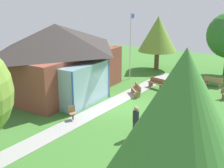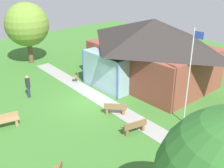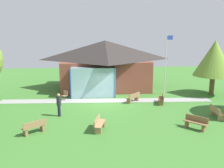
{
  "view_description": "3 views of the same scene",
  "coord_description": "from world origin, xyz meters",
  "px_view_note": "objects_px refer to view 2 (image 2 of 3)",
  "views": [
    {
      "loc": [
        -16.12,
        -9.28,
        7.24
      ],
      "look_at": [
        0.47,
        1.16,
        1.22
      ],
      "focal_mm": 45.73,
      "sensor_mm": 36.0,
      "label": 1
    },
    {
      "loc": [
        14.2,
        -10.51,
        9.18
      ],
      "look_at": [
        0.46,
        1.59,
        1.13
      ],
      "focal_mm": 44.11,
      "sensor_mm": 36.0,
      "label": 2
    },
    {
      "loc": [
        -1.22,
        -20.11,
        6.13
      ],
      "look_at": [
        0.67,
        2.28,
        1.24
      ],
      "focal_mm": 38.26,
      "sensor_mm": 36.0,
      "label": 3
    }
  ],
  "objects_px": {
    "pavilion": "(151,50)",
    "visitor_strolling_lawn": "(28,85)",
    "tree_west_hedge": "(27,25)",
    "bench_front_center": "(6,121)",
    "patio_chair_west": "(76,77)",
    "bench_rear_near_path": "(115,109)",
    "flagpole": "(190,74)",
    "bench_mid_right": "(134,127)"
  },
  "relations": [
    {
      "from": "visitor_strolling_lawn",
      "to": "tree_west_hedge",
      "type": "xyz_separation_m",
      "value": [
        -7.2,
        3.74,
        2.79
      ]
    },
    {
      "from": "bench_rear_near_path",
      "to": "visitor_strolling_lawn",
      "type": "distance_m",
      "value": 6.9
    },
    {
      "from": "pavilion",
      "to": "flagpole",
      "type": "distance_m",
      "value": 6.75
    },
    {
      "from": "patio_chair_west",
      "to": "tree_west_hedge",
      "type": "relative_size",
      "value": 0.15
    },
    {
      "from": "bench_front_center",
      "to": "visitor_strolling_lawn",
      "type": "bearing_deg",
      "value": -120.45
    },
    {
      "from": "bench_mid_right",
      "to": "bench_rear_near_path",
      "type": "relative_size",
      "value": 1.12
    },
    {
      "from": "flagpole",
      "to": "bench_front_center",
      "type": "height_order",
      "value": "flagpole"
    },
    {
      "from": "flagpole",
      "to": "visitor_strolling_lawn",
      "type": "height_order",
      "value": "flagpole"
    },
    {
      "from": "bench_front_center",
      "to": "tree_west_hedge",
      "type": "distance_m",
      "value": 12.52
    },
    {
      "from": "bench_rear_near_path",
      "to": "bench_front_center",
      "type": "xyz_separation_m",
      "value": [
        -3.24,
        -6.01,
        0.0
      ]
    },
    {
      "from": "bench_rear_near_path",
      "to": "patio_chair_west",
      "type": "bearing_deg",
      "value": 126.53
    },
    {
      "from": "tree_west_hedge",
      "to": "patio_chair_west",
      "type": "bearing_deg",
      "value": 4.6
    },
    {
      "from": "bench_rear_near_path",
      "to": "bench_mid_right",
      "type": "bearing_deg",
      "value": -58.08
    },
    {
      "from": "pavilion",
      "to": "bench_rear_near_path",
      "type": "relative_size",
      "value": 7.3
    },
    {
      "from": "bench_rear_near_path",
      "to": "patio_chair_west",
      "type": "height_order",
      "value": "patio_chair_west"
    },
    {
      "from": "pavilion",
      "to": "patio_chair_west",
      "type": "distance_m",
      "value": 6.55
    },
    {
      "from": "bench_mid_right",
      "to": "tree_west_hedge",
      "type": "bearing_deg",
      "value": 99.25
    },
    {
      "from": "pavilion",
      "to": "bench_front_center",
      "type": "height_order",
      "value": "pavilion"
    },
    {
      "from": "bench_rear_near_path",
      "to": "patio_chair_west",
      "type": "xyz_separation_m",
      "value": [
        -6.17,
        1.16,
        0.01
      ]
    },
    {
      "from": "bench_front_center",
      "to": "tree_west_hedge",
      "type": "xyz_separation_m",
      "value": [
        -10.08,
        6.6,
        3.41
      ]
    },
    {
      "from": "flagpole",
      "to": "bench_rear_near_path",
      "type": "height_order",
      "value": "flagpole"
    },
    {
      "from": "patio_chair_west",
      "to": "visitor_strolling_lawn",
      "type": "relative_size",
      "value": 0.49
    },
    {
      "from": "pavilion",
      "to": "visitor_strolling_lawn",
      "type": "bearing_deg",
      "value": -113.39
    },
    {
      "from": "bench_rear_near_path",
      "to": "tree_west_hedge",
      "type": "xyz_separation_m",
      "value": [
        -13.31,
        0.59,
        3.41
      ]
    },
    {
      "from": "flagpole",
      "to": "bench_front_center",
      "type": "relative_size",
      "value": 3.82
    },
    {
      "from": "patio_chair_west",
      "to": "visitor_strolling_lawn",
      "type": "bearing_deg",
      "value": 123.28
    },
    {
      "from": "bench_front_center",
      "to": "patio_chair_west",
      "type": "xyz_separation_m",
      "value": [
        -2.93,
        7.17,
        0.01
      ]
    },
    {
      "from": "flagpole",
      "to": "visitor_strolling_lawn",
      "type": "distance_m",
      "value": 11.5
    },
    {
      "from": "tree_west_hedge",
      "to": "bench_rear_near_path",
      "type": "bearing_deg",
      "value": -2.52
    },
    {
      "from": "pavilion",
      "to": "tree_west_hedge",
      "type": "distance_m",
      "value": 12.32
    },
    {
      "from": "bench_front_center",
      "to": "visitor_strolling_lawn",
      "type": "height_order",
      "value": "visitor_strolling_lawn"
    },
    {
      "from": "flagpole",
      "to": "patio_chair_west",
      "type": "relative_size",
      "value": 6.94
    },
    {
      "from": "visitor_strolling_lawn",
      "to": "pavilion",
      "type": "bearing_deg",
      "value": 114.82
    },
    {
      "from": "pavilion",
      "to": "visitor_strolling_lawn",
      "type": "xyz_separation_m",
      "value": [
        -3.89,
        -8.99,
        -1.71
      ]
    },
    {
      "from": "bench_rear_near_path",
      "to": "tree_west_hedge",
      "type": "height_order",
      "value": "tree_west_hedge"
    },
    {
      "from": "bench_front_center",
      "to": "patio_chair_west",
      "type": "relative_size",
      "value": 1.82
    },
    {
      "from": "flagpole",
      "to": "patio_chair_west",
      "type": "bearing_deg",
      "value": -172.03
    },
    {
      "from": "bench_rear_near_path",
      "to": "tree_west_hedge",
      "type": "distance_m",
      "value": 13.76
    },
    {
      "from": "patio_chair_west",
      "to": "bench_rear_near_path",
      "type": "bearing_deg",
      "value": -158.15
    },
    {
      "from": "visitor_strolling_lawn",
      "to": "bench_front_center",
      "type": "bearing_deg",
      "value": 3.34
    },
    {
      "from": "flagpole",
      "to": "bench_front_center",
      "type": "distance_m",
      "value": 11.33
    },
    {
      "from": "pavilion",
      "to": "bench_front_center",
      "type": "xyz_separation_m",
      "value": [
        -1.01,
        -11.86,
        -2.33
      ]
    }
  ]
}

